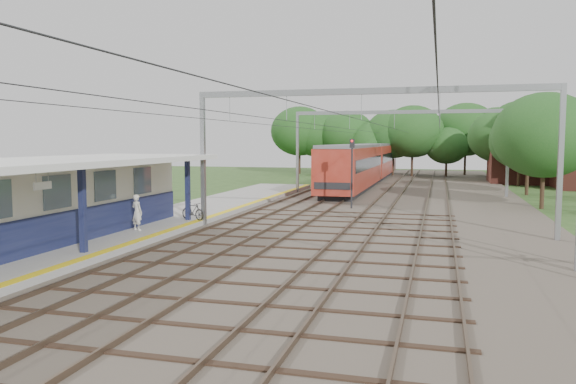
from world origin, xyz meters
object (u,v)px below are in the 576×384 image
(train, at_px, (367,162))
(signal_post, at_px, (352,164))
(bicycle, at_px, (193,211))
(person, at_px, (137,212))

(train, xyz_separation_m, signal_post, (1.85, -22.41, 0.71))
(signal_post, bearing_deg, train, 89.72)
(bicycle, distance_m, signal_post, 11.85)
(train, distance_m, signal_post, 22.50)
(train, bearing_deg, signal_post, -85.28)
(bicycle, relative_size, train, 0.04)
(person, distance_m, signal_post, 15.52)
(person, relative_size, signal_post, 0.36)
(train, height_order, signal_post, signal_post)
(person, xyz_separation_m, bicycle, (1.05, 3.82, -0.37))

